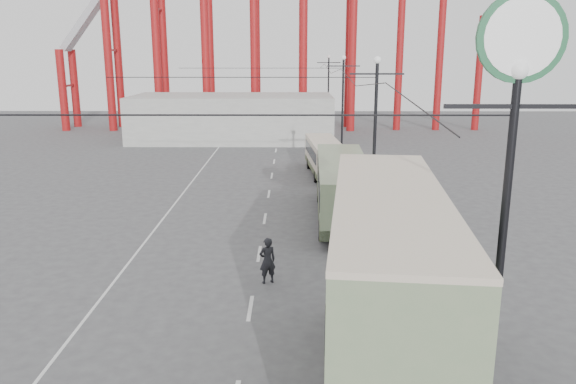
{
  "coord_description": "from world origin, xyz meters",
  "views": [
    {
      "loc": [
        0.56,
        -15.74,
        9.45
      ],
      "look_at": [
        0.4,
        10.4,
        3.0
      ],
      "focal_mm": 35.0,
      "sensor_mm": 36.0,
      "label": 1
    }
  ],
  "objects_px": {
    "single_decker_green": "(342,186)",
    "lamp_post_near": "(513,126)",
    "single_decker_cream": "(324,155)",
    "pedestrian": "(267,260)",
    "double_decker_bus": "(386,288)"
  },
  "relations": [
    {
      "from": "double_decker_bus",
      "to": "single_decker_green",
      "type": "relative_size",
      "value": 0.92
    },
    {
      "from": "single_decker_cream",
      "to": "pedestrian",
      "type": "bearing_deg",
      "value": -103.58
    },
    {
      "from": "lamp_post_near",
      "to": "double_decker_bus",
      "type": "height_order",
      "value": "lamp_post_near"
    },
    {
      "from": "double_decker_bus",
      "to": "single_decker_green",
      "type": "distance_m",
      "value": 17.89
    },
    {
      "from": "double_decker_bus",
      "to": "pedestrian",
      "type": "height_order",
      "value": "double_decker_bus"
    },
    {
      "from": "single_decker_green",
      "to": "pedestrian",
      "type": "relative_size",
      "value": 6.17
    },
    {
      "from": "single_decker_green",
      "to": "single_decker_cream",
      "type": "xyz_separation_m",
      "value": [
        -0.35,
        12.45,
        -0.41
      ]
    },
    {
      "from": "single_decker_green",
      "to": "double_decker_bus",
      "type": "bearing_deg",
      "value": -89.36
    },
    {
      "from": "double_decker_bus",
      "to": "pedestrian",
      "type": "xyz_separation_m",
      "value": [
        -3.56,
        8.22,
        -2.36
      ]
    },
    {
      "from": "single_decker_green",
      "to": "lamp_post_near",
      "type": "bearing_deg",
      "value": -81.83
    },
    {
      "from": "lamp_post_near",
      "to": "single_decker_green",
      "type": "xyz_separation_m",
      "value": [
        -2.06,
        19.07,
        -5.91
      ]
    },
    {
      "from": "lamp_post_near",
      "to": "single_decker_cream",
      "type": "xyz_separation_m",
      "value": [
        -2.41,
        31.51,
        -6.32
      ]
    },
    {
      "from": "lamp_post_near",
      "to": "pedestrian",
      "type": "relative_size",
      "value": 5.4
    },
    {
      "from": "lamp_post_near",
      "to": "single_decker_green",
      "type": "relative_size",
      "value": 0.88
    },
    {
      "from": "single_decker_green",
      "to": "single_decker_cream",
      "type": "distance_m",
      "value": 12.46
    }
  ]
}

